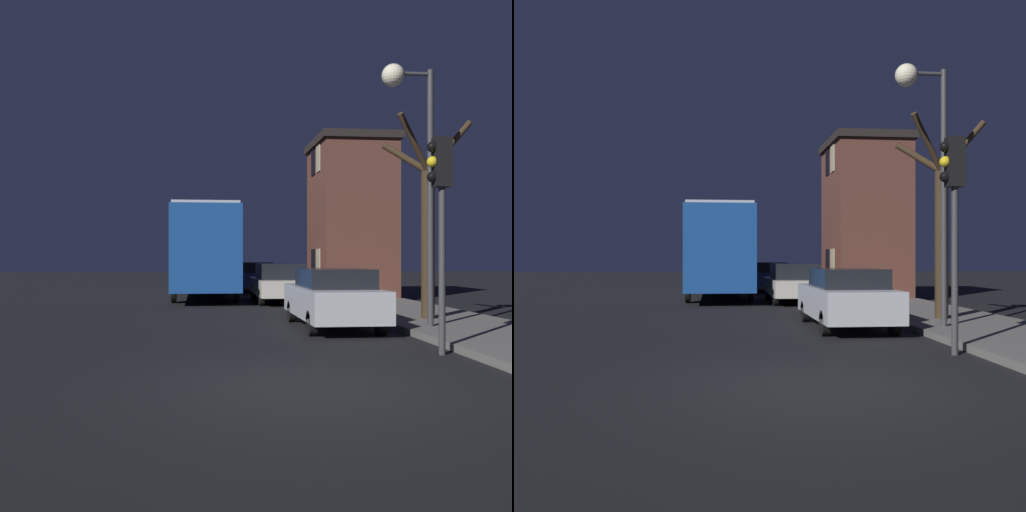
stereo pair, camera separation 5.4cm
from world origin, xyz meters
TOP-DOWN VIEW (x-y plane):
  - ground_plane at (0.00, 0.00)m, footprint 120.00×120.00m
  - brick_building at (4.90, 15.76)m, footprint 3.21×4.20m
  - streetlamp at (3.41, 5.03)m, footprint 1.23×0.52m
  - traffic_light at (2.84, 2.07)m, footprint 0.43×0.24m
  - bare_tree at (4.46, 6.62)m, footprint 2.17×1.32m
  - bus at (-1.23, 18.13)m, footprint 2.61×11.89m
  - car_near_lane at (1.82, 6.06)m, footprint 1.76×4.27m
  - car_mid_lane at (1.63, 14.11)m, footprint 1.89×4.68m
  - car_far_lane at (1.41, 21.40)m, footprint 1.74×3.81m

SIDE VIEW (x-z plane):
  - ground_plane at x=0.00m, z-range 0.00..0.00m
  - car_near_lane at x=1.82m, z-range 0.03..1.51m
  - car_far_lane at x=1.41m, z-range 0.03..1.52m
  - car_mid_lane at x=1.63m, z-range 0.03..1.53m
  - bus at x=-1.23m, z-range 0.35..4.14m
  - bare_tree at x=4.46m, z-range -0.03..5.23m
  - traffic_light at x=2.84m, z-range 0.87..4.79m
  - brick_building at x=4.90m, z-range 0.17..6.73m
  - streetlamp at x=3.41m, z-range 1.69..7.78m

